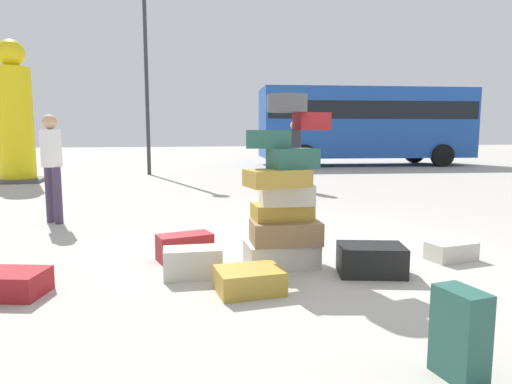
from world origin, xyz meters
The scene contains 14 objects.
ground_plane centered at (0.00, 0.00, 0.00)m, with size 80.00×80.00×0.00m, color #ADA89E.
suitcase_tower centered at (-0.28, -0.21, 0.68)m, with size 0.90×0.67×1.73m.
suitcase_tan_foreground_far centered at (-0.77, -0.89, 0.10)m, with size 0.55×0.43×0.20m, color #B28C33.
suitcase_cream_white_trunk centered at (1.55, -0.37, 0.10)m, with size 0.50×0.29×0.19m, color beige.
suitcase_teal_upright_blue centered at (0.10, -2.50, 0.26)m, with size 0.18×0.29×0.51m, color #26594C.
suitcase_black_behind_tower centered at (0.48, -0.65, 0.14)m, with size 0.62×0.42×0.29m, color black.
suitcase_maroon_left_side centered at (-2.82, -0.54, 0.10)m, with size 0.68×0.41×0.21m, color maroon.
suitcase_maroon_right_side centered at (-1.26, 0.23, 0.14)m, with size 0.57×0.30×0.28m, color maroon.
suitcase_cream_foreground_near centered at (-1.22, -0.38, 0.14)m, with size 0.54×0.29×0.28m, color beige.
person_bearded_onlooker centered at (-3.07, 2.69, 0.98)m, with size 0.30×0.30×1.63m.
person_tourist_with_camera centered at (1.65, 5.79, 0.98)m, with size 0.30×0.32×1.64m.
yellow_dummy_statue centered at (-5.33, 9.13, 1.70)m, with size 1.31×1.31×3.84m.
parked_bus centered at (6.95, 13.26, 1.83)m, with size 8.85×3.43×3.15m.
lamp_post centered at (-1.82, 10.62, 4.01)m, with size 0.36×0.36×6.15m.
Camera 1 is at (-1.51, -4.61, 1.36)m, focal length 32.04 mm.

